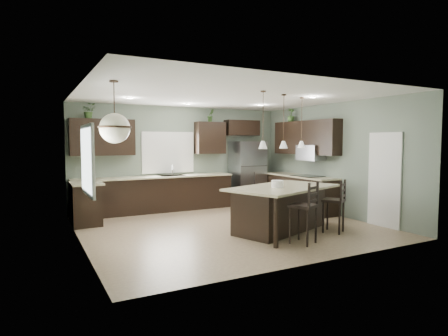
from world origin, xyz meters
TOP-DOWN VIEW (x-y plane):
  - ground at (0.00, 0.00)m, footprint 6.00×6.00m
  - pantry_door at (2.98, -1.55)m, footprint 0.04×0.82m
  - window_back at (-0.40, 2.73)m, footprint 1.35×0.02m
  - window_left at (-2.98, -0.80)m, footprint 0.02×1.10m
  - left_return_cabs at (-2.70, 1.70)m, footprint 0.60×0.90m
  - left_return_countertop at (-2.68, 1.70)m, footprint 0.66×0.96m
  - back_lower_cabs at (-0.85, 2.45)m, footprint 4.20×0.60m
  - back_countertop at (-0.85, 2.43)m, footprint 4.20×0.66m
  - sink_inset at (-0.40, 2.43)m, footprint 0.70×0.45m
  - faucet at (-0.40, 2.40)m, footprint 0.02×0.02m
  - back_upper_left at (-2.15, 2.58)m, footprint 1.55×0.34m
  - back_upper_right at (0.80, 2.58)m, footprint 0.85×0.34m
  - fridge_header at (1.85, 2.58)m, footprint 1.05×0.34m
  - right_lower_cabs at (2.70, 0.87)m, footprint 0.60×2.35m
  - right_countertop at (2.68, 0.87)m, footprint 0.66×2.35m
  - cooktop at (2.68, 0.60)m, footprint 0.58×0.75m
  - wall_oven_front at (2.40, 0.60)m, footprint 0.01×0.72m
  - right_upper_cabs at (2.83, 0.87)m, footprint 0.34×2.35m
  - microwave at (2.78, 0.60)m, footprint 0.40×0.75m
  - refrigerator at (1.90, 2.34)m, footprint 0.90×0.74m
  - kitchen_island at (0.81, -0.85)m, footprint 2.69×2.07m
  - serving_dish at (0.62, -0.92)m, footprint 0.24×0.24m
  - bar_stool_left at (0.55, -1.80)m, footprint 0.55×0.55m
  - bar_stool_right at (1.64, -1.43)m, footprint 0.55×0.55m
  - pendant_left at (0.15, -1.09)m, footprint 0.17×0.17m
  - pendant_center at (0.81, -0.85)m, footprint 0.17×0.17m
  - pendant_right at (1.46, -0.62)m, footprint 0.17×0.17m
  - chandelier at (-2.57, -0.98)m, footprint 0.52×0.52m
  - plant_back_left at (-2.46, 2.55)m, footprint 0.34×0.30m
  - plant_back_right at (0.81, 2.55)m, footprint 0.21×0.17m
  - plant_right_wall at (2.80, 1.48)m, footprint 0.24×0.24m
  - room_shell at (0.00, 0.00)m, footprint 6.00×6.00m

SIDE VIEW (x-z plane):
  - ground at x=0.00m, z-range 0.00..0.00m
  - left_return_cabs at x=-2.70m, z-range 0.00..0.90m
  - back_lower_cabs at x=-0.85m, z-range 0.00..0.90m
  - right_lower_cabs at x=2.70m, z-range 0.00..0.90m
  - wall_oven_front at x=2.40m, z-range 0.15..0.75m
  - kitchen_island at x=0.81m, z-range 0.00..0.92m
  - bar_stool_right at x=1.64m, z-range 0.00..1.08m
  - bar_stool_left at x=0.55m, z-range 0.00..1.13m
  - left_return_countertop at x=-2.68m, z-range 0.90..0.94m
  - back_countertop at x=-0.85m, z-range 0.90..0.94m
  - right_countertop at x=2.68m, z-range 0.90..0.94m
  - refrigerator at x=1.90m, z-range 0.00..1.85m
  - sink_inset at x=-0.40m, z-range 0.93..0.94m
  - cooktop at x=2.68m, z-range 0.93..0.95m
  - serving_dish at x=0.62m, z-range 0.92..1.06m
  - pantry_door at x=2.98m, z-range 0.00..2.04m
  - faucet at x=-0.40m, z-range 0.94..1.22m
  - window_back at x=-0.40m, z-range 1.05..2.05m
  - window_left at x=-2.98m, z-range 1.05..2.05m
  - microwave at x=2.78m, z-range 1.35..1.75m
  - room_shell at x=0.00m, z-range -1.30..4.70m
  - back_upper_left at x=-2.15m, z-range 1.50..2.40m
  - back_upper_right at x=0.80m, z-range 1.50..2.40m
  - right_upper_cabs at x=2.83m, z-range 1.50..2.40m
  - fridge_header at x=1.85m, z-range 2.02..2.48m
  - pendant_left at x=0.15m, z-range 1.70..2.80m
  - pendant_center at x=0.81m, z-range 1.70..2.80m
  - pendant_right at x=1.46m, z-range 1.70..2.80m
  - chandelier at x=-2.57m, z-range 1.81..2.80m
  - plant_back_right at x=0.81m, z-range 2.40..2.76m
  - plant_back_left at x=-2.46m, z-range 2.40..2.76m
  - plant_right_wall at x=2.80m, z-range 2.40..2.78m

